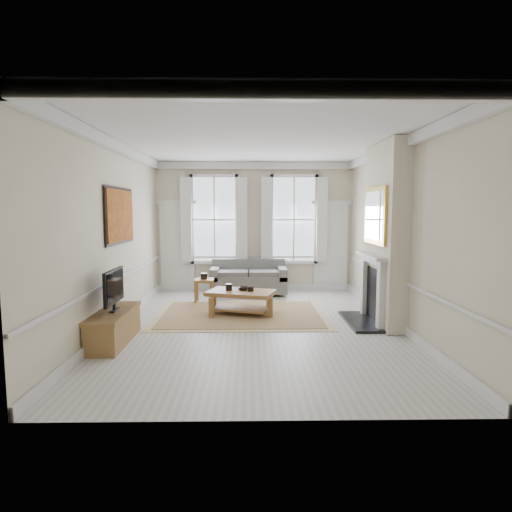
{
  "coord_description": "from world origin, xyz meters",
  "views": [
    {
      "loc": [
        -0.15,
        -7.79,
        2.17
      ],
      "look_at": [
        -0.0,
        0.61,
        1.25
      ],
      "focal_mm": 30.0,
      "sensor_mm": 36.0,
      "label": 1
    }
  ],
  "objects_px": {
    "sofa": "(249,280)",
    "tv_stand": "(114,327)",
    "side_table": "(204,284)",
    "coffee_table": "(241,295)"
  },
  "relations": [
    {
      "from": "sofa",
      "to": "tv_stand",
      "type": "distance_m",
      "value": 4.63
    },
    {
      "from": "side_table",
      "to": "tv_stand",
      "type": "xyz_separation_m",
      "value": [
        -1.15,
        -3.05,
        -0.18
      ]
    },
    {
      "from": "coffee_table",
      "to": "tv_stand",
      "type": "relative_size",
      "value": 1.01
    },
    {
      "from": "coffee_table",
      "to": "tv_stand",
      "type": "distance_m",
      "value": 2.75
    },
    {
      "from": "sofa",
      "to": "coffee_table",
      "type": "bearing_deg",
      "value": -94.01
    },
    {
      "from": "coffee_table",
      "to": "tv_stand",
      "type": "bearing_deg",
      "value": -120.29
    },
    {
      "from": "tv_stand",
      "to": "sofa",
      "type": "bearing_deg",
      "value": 61.79
    },
    {
      "from": "sofa",
      "to": "side_table",
      "type": "distance_m",
      "value": 1.46
    },
    {
      "from": "side_table",
      "to": "tv_stand",
      "type": "height_order",
      "value": "side_table"
    },
    {
      "from": "sofa",
      "to": "side_table",
      "type": "xyz_separation_m",
      "value": [
        -1.04,
        -1.03,
        0.08
      ]
    }
  ]
}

